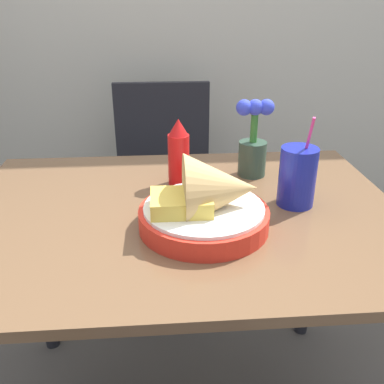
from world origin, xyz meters
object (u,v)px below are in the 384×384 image
(chair_far_window, at_px, (164,173))
(food_basket, at_px, (210,203))
(flower_vase, at_px, (253,144))
(drink_cup, at_px, (297,178))
(ketchup_bottle, at_px, (179,153))

(chair_far_window, xyz_separation_m, food_basket, (0.09, -0.85, 0.27))
(food_basket, height_order, flower_vase, flower_vase)
(chair_far_window, relative_size, drink_cup, 3.82)
(drink_cup, bearing_deg, ketchup_bottle, 152.12)
(chair_far_window, height_order, food_basket, food_basket)
(ketchup_bottle, bearing_deg, food_basket, -77.57)
(chair_far_window, xyz_separation_m, ketchup_bottle, (0.04, -0.60, 0.30))
(chair_far_window, bearing_deg, ketchup_bottle, -86.19)
(food_basket, relative_size, drink_cup, 1.27)
(food_basket, distance_m, flower_vase, 0.34)
(drink_cup, xyz_separation_m, flower_vase, (-0.07, 0.20, 0.03))
(ketchup_bottle, bearing_deg, drink_cup, -27.88)
(food_basket, relative_size, flower_vase, 1.33)
(chair_far_window, distance_m, flower_vase, 0.68)
(drink_cup, bearing_deg, flower_vase, 109.56)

